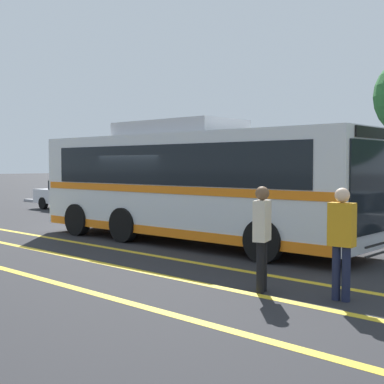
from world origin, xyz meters
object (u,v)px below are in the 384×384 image
(parked_car_1, at_px, (152,202))
(pedestrian_0, at_px, (262,231))
(parked_car_0, at_px, (74,195))
(pedestrian_1, at_px, (342,236))
(transit_bus, at_px, (192,181))
(parked_car_2, at_px, (293,213))

(parked_car_1, height_order, pedestrian_0, pedestrian_0)
(parked_car_0, xyz_separation_m, pedestrian_1, (18.11, -7.20, 0.33))
(parked_car_1, xyz_separation_m, pedestrian_0, (10.59, -7.11, 0.38))
(pedestrian_0, distance_m, pedestrian_1, 1.37)
(parked_car_0, xyz_separation_m, pedestrian_0, (16.81, -7.60, 0.33))
(transit_bus, bearing_deg, parked_car_2, 164.59)
(transit_bus, height_order, parked_car_0, transit_bus)
(parked_car_2, bearing_deg, parked_car_0, 93.23)
(parked_car_2, xyz_separation_m, pedestrian_1, (5.28, -6.88, 0.40))
(transit_bus, relative_size, parked_car_0, 2.29)
(parked_car_1, height_order, pedestrian_1, pedestrian_1)
(pedestrian_1, bearing_deg, pedestrian_0, 12.50)
(transit_bus, distance_m, parked_car_1, 6.83)
(parked_car_0, bearing_deg, parked_car_2, 88.48)
(pedestrian_0, height_order, pedestrian_1, pedestrian_1)
(transit_bus, distance_m, pedestrian_0, 6.05)
(parked_car_0, height_order, pedestrian_0, pedestrian_0)
(transit_bus, bearing_deg, pedestrian_0, 53.63)
(parked_car_2, height_order, pedestrian_0, pedestrian_0)
(transit_bus, height_order, pedestrian_0, transit_bus)
(pedestrian_1, bearing_deg, parked_car_2, -56.97)
(parked_car_0, bearing_deg, pedestrian_1, 68.24)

